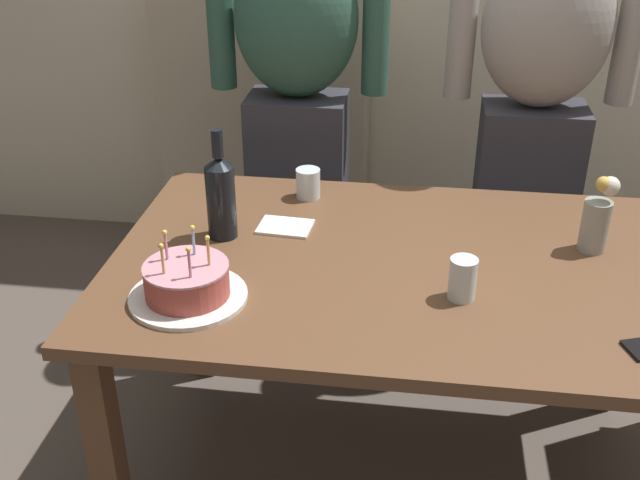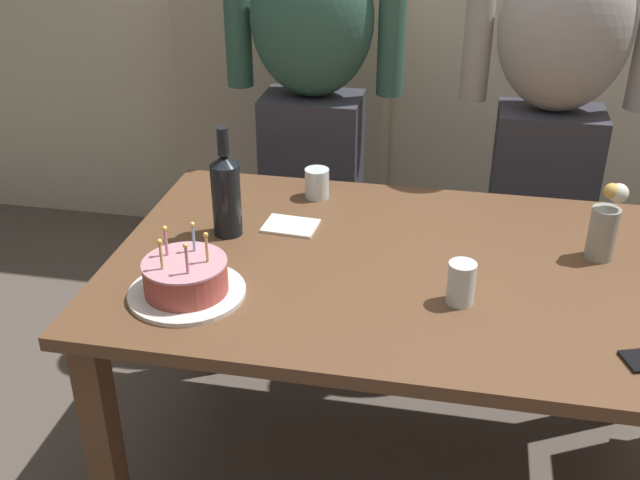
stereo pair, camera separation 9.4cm
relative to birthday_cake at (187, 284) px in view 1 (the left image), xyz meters
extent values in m
plane|color=#564C44|center=(0.49, 0.25, -0.78)|extent=(10.00, 10.00, 0.00)
cube|color=brown|center=(0.49, 0.25, -0.06)|extent=(1.50, 0.96, 0.03)
cube|color=brown|center=(-0.19, -0.16, -0.43)|extent=(0.07, 0.07, 0.70)
cube|color=brown|center=(-0.19, 0.66, -0.43)|extent=(0.07, 0.07, 0.70)
cube|color=brown|center=(1.17, 0.66, -0.43)|extent=(0.07, 0.07, 0.70)
cylinder|color=white|center=(0.00, 0.00, -0.04)|extent=(0.28, 0.28, 0.01)
cylinder|color=#B24C42|center=(0.00, 0.00, 0.01)|extent=(0.20, 0.20, 0.07)
cylinder|color=#D18E9E|center=(0.00, 0.00, 0.05)|extent=(0.20, 0.20, 0.01)
cylinder|color=#EAB266|center=(-0.04, -0.04, 0.08)|extent=(0.01, 0.01, 0.06)
sphere|color=#F9C64C|center=(-0.04, -0.04, 0.12)|extent=(0.01, 0.01, 0.01)
cylinder|color=pink|center=(0.03, -0.05, 0.08)|extent=(0.01, 0.01, 0.06)
sphere|color=#F9C64C|center=(0.03, -0.05, 0.12)|extent=(0.01, 0.01, 0.01)
cylinder|color=#EAB266|center=(0.05, 0.01, 0.08)|extent=(0.01, 0.01, 0.06)
sphere|color=#F9C64C|center=(0.05, 0.01, 0.12)|extent=(0.01, 0.01, 0.01)
cylinder|color=#93B7DB|center=(0.01, 0.05, 0.08)|extent=(0.01, 0.01, 0.06)
sphere|color=#F9C64C|center=(0.01, 0.05, 0.12)|extent=(0.01, 0.01, 0.01)
cylinder|color=pink|center=(-0.05, 0.02, 0.08)|extent=(0.01, 0.01, 0.06)
sphere|color=#F9C64C|center=(-0.05, 0.02, 0.12)|extent=(0.01, 0.01, 0.01)
cylinder|color=silver|center=(0.20, 0.60, 0.00)|extent=(0.07, 0.07, 0.09)
cylinder|color=silver|center=(0.64, 0.09, 0.01)|extent=(0.07, 0.07, 0.10)
cylinder|color=black|center=(0.00, 0.32, 0.06)|extent=(0.08, 0.08, 0.20)
cone|color=black|center=(0.00, 0.32, 0.18)|extent=(0.08, 0.08, 0.03)
cylinder|color=black|center=(0.00, 0.32, 0.23)|extent=(0.03, 0.03, 0.08)
cube|color=white|center=(0.16, 0.39, -0.04)|extent=(0.15, 0.12, 0.01)
cylinder|color=#999E93|center=(0.99, 0.38, 0.03)|extent=(0.07, 0.07, 0.14)
sphere|color=gold|center=(0.99, 0.38, 0.15)|extent=(0.04, 0.04, 0.04)
sphere|color=silver|center=(1.01, 0.38, 0.14)|extent=(0.05, 0.05, 0.05)
cube|color=#33333D|center=(0.10, 1.02, -0.32)|extent=(0.34, 0.23, 0.92)
ellipsoid|color=#2D5647|center=(0.10, 1.02, 0.40)|extent=(0.41, 0.27, 0.52)
cylinder|color=#2D5647|center=(0.36, 1.05, 0.37)|extent=(0.09, 0.09, 0.44)
cylinder|color=#2D5647|center=(-0.16, 1.05, 0.37)|extent=(0.09, 0.09, 0.44)
cube|color=#33333D|center=(0.89, 1.02, -0.32)|extent=(0.34, 0.23, 0.92)
ellipsoid|color=#9E9993|center=(0.89, 1.02, 0.40)|extent=(0.41, 0.27, 0.52)
cylinder|color=#9E9993|center=(1.15, 1.05, 0.37)|extent=(0.09, 0.09, 0.44)
cylinder|color=#9E9993|center=(0.63, 1.05, 0.37)|extent=(0.09, 0.09, 0.44)
cube|color=tan|center=(-0.13, 1.58, -0.17)|extent=(0.85, 0.30, 1.23)
camera|label=1|loc=(0.52, -1.47, 0.94)|focal=42.85mm
camera|label=2|loc=(0.61, -1.45, 0.94)|focal=42.85mm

